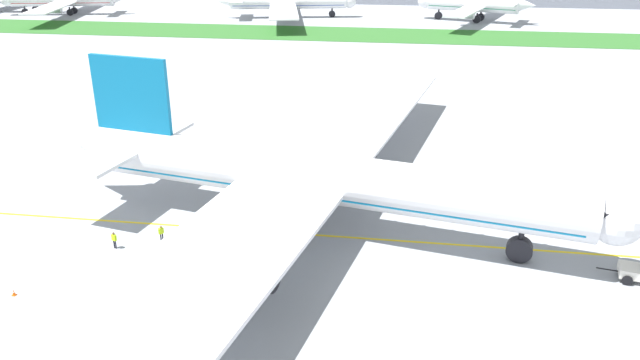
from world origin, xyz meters
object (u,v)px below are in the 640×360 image
(airliner_foreground, at_px, (312,178))
(parked_airliner_far_outer, at_px, (474,4))
(traffic_cone_port_wing, at_px, (14,292))
(ground_crew_wingwalker_starboard, at_px, (114,239))
(parked_airliner_far_centre, at_px, (64,0))
(ground_crew_wingwalker_port, at_px, (161,232))
(parked_airliner_far_right, at_px, (286,2))
(service_truck_baggage_loader, at_px, (381,83))

(airliner_foreground, relative_size, parked_airliner_far_outer, 1.79)
(airliner_foreground, xyz_separation_m, traffic_cone_port_wing, (-23.16, -16.22, -5.28))
(airliner_foreground, height_order, traffic_cone_port_wing, airliner_foreground)
(traffic_cone_port_wing, bearing_deg, ground_crew_wingwalker_starboard, 61.31)
(ground_crew_wingwalker_starboard, xyz_separation_m, parked_airliner_far_centre, (-89.21, 150.75, 3.81))
(airliner_foreground, bearing_deg, parked_airliner_far_centre, 126.84)
(ground_crew_wingwalker_port, bearing_deg, parked_airliner_far_right, 96.52)
(ground_crew_wingwalker_starboard, bearing_deg, parked_airliner_far_outer, 73.13)
(ground_crew_wingwalker_starboard, bearing_deg, airliner_foreground, 21.69)
(ground_crew_wingwalker_starboard, distance_m, parked_airliner_far_centre, 175.21)
(ground_crew_wingwalker_port, bearing_deg, parked_airliner_far_centre, 122.07)
(airliner_foreground, relative_size, service_truck_baggage_loader, 22.57)
(ground_crew_wingwalker_starboard, bearing_deg, ground_crew_wingwalker_port, 26.58)
(airliner_foreground, height_order, parked_airliner_far_right, airliner_foreground)
(traffic_cone_port_wing, height_order, service_truck_baggage_loader, service_truck_baggage_loader)
(parked_airliner_far_centre, xyz_separation_m, parked_airliner_far_outer, (135.98, 3.50, 0.56))
(airliner_foreground, distance_m, parked_airliner_far_right, 150.73)
(airliner_foreground, relative_size, ground_crew_wingwalker_port, 56.64)
(ground_crew_wingwalker_port, relative_size, ground_crew_wingwalker_starboard, 1.00)
(ground_crew_wingwalker_port, height_order, traffic_cone_port_wing, ground_crew_wingwalker_port)
(ground_crew_wingwalker_starboard, distance_m, service_truck_baggage_loader, 67.09)
(parked_airliner_far_outer, bearing_deg, parked_airliner_far_right, 179.65)
(ground_crew_wingwalker_starboard, height_order, service_truck_baggage_loader, service_truck_baggage_loader)
(ground_crew_wingwalker_starboard, bearing_deg, service_truck_baggage_loader, 70.46)
(airliner_foreground, bearing_deg, service_truck_baggage_loader, 85.73)
(service_truck_baggage_loader, distance_m, parked_airliner_far_centre, 141.91)
(traffic_cone_port_wing, relative_size, parked_airliner_far_outer, 0.01)
(traffic_cone_port_wing, xyz_separation_m, service_truck_baggage_loader, (27.34, 72.18, 1.37))
(traffic_cone_port_wing, relative_size, parked_airliner_far_right, 0.01)
(parked_airliner_far_centre, relative_size, parked_airliner_far_outer, 1.20)
(service_truck_baggage_loader, xyz_separation_m, parked_airliner_far_centre, (-111.65, 87.52, 3.21))
(ground_crew_wingwalker_starboard, xyz_separation_m, traffic_cone_port_wing, (-4.90, -8.95, -0.78))
(parked_airliner_far_outer, bearing_deg, airliner_foreground, -100.97)
(airliner_foreground, bearing_deg, ground_crew_wingwalker_port, -159.73)
(traffic_cone_port_wing, distance_m, parked_airliner_far_right, 163.86)
(traffic_cone_port_wing, xyz_separation_m, parked_airliner_far_right, (-8.56, 163.57, 4.66))
(service_truck_baggage_loader, height_order, parked_airliner_far_outer, parked_airliner_far_outer)
(parked_airliner_far_right, bearing_deg, ground_crew_wingwalker_port, -83.48)
(service_truck_baggage_loader, bearing_deg, ground_crew_wingwalker_port, -106.78)
(parked_airliner_far_centre, bearing_deg, airliner_foreground, -53.16)
(airliner_foreground, height_order, parked_airliner_far_outer, airliner_foreground)
(parked_airliner_far_outer, bearing_deg, ground_crew_wingwalker_starboard, -106.87)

